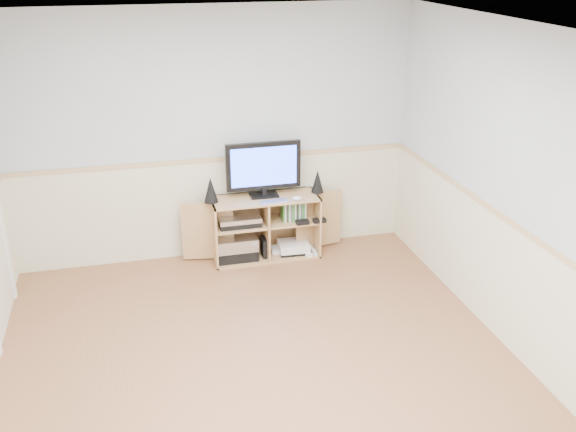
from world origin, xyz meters
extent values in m
cube|color=#A26E48|center=(0.00, 0.00, -0.01)|extent=(4.00, 4.50, 0.02)
cube|color=white|center=(0.00, 0.00, 2.51)|extent=(4.00, 4.50, 0.02)
cube|color=silver|center=(2.01, 0.00, 1.25)|extent=(0.02, 4.50, 2.50)
cube|color=silver|center=(0.00, 2.26, 1.25)|extent=(4.00, 0.02, 2.50)
cube|color=beige|center=(0.00, 2.24, 0.50)|extent=(4.00, 0.01, 1.00)
cube|color=tan|center=(0.00, 2.23, 1.02)|extent=(4.00, 0.02, 0.04)
cube|color=tan|center=(0.46, 2.02, 0.01)|extent=(1.08, 0.41, 0.02)
cube|color=tan|center=(0.46, 2.02, 0.64)|extent=(1.08, 0.41, 0.02)
cube|color=tan|center=(-0.07, 2.02, 0.33)|extent=(0.02, 0.41, 0.65)
cube|color=tan|center=(0.99, 2.02, 0.33)|extent=(0.02, 0.41, 0.65)
cube|color=tan|center=(0.46, 2.21, 0.33)|extent=(1.08, 0.02, 0.65)
cube|color=tan|center=(0.46, 2.02, 0.33)|extent=(0.02, 0.39, 0.61)
cube|color=tan|center=(0.19, 2.02, 0.38)|extent=(0.51, 0.37, 0.02)
cube|color=tan|center=(0.73, 2.02, 0.38)|extent=(0.51, 0.37, 0.02)
cube|color=tan|center=(-0.13, 2.07, 0.33)|extent=(0.52, 0.11, 0.61)
cube|color=tan|center=(1.04, 2.07, 0.33)|extent=(0.52, 0.11, 0.61)
cube|color=black|center=(0.46, 2.07, 0.66)|extent=(0.28, 0.18, 0.02)
cube|color=black|center=(0.46, 2.07, 0.70)|extent=(0.05, 0.04, 0.06)
cube|color=black|center=(0.46, 2.07, 0.97)|extent=(0.75, 0.05, 0.48)
cube|color=#3056FD|center=(0.46, 2.04, 0.97)|extent=(0.66, 0.01, 0.39)
cone|color=black|center=(-0.08, 2.04, 0.78)|extent=(0.14, 0.14, 0.26)
cone|color=black|center=(1.01, 2.04, 0.77)|extent=(0.13, 0.13, 0.23)
cube|color=silver|center=(0.52, 1.88, 0.66)|extent=(0.28, 0.14, 0.01)
ellipsoid|color=white|center=(0.76, 1.88, 0.67)|extent=(0.11, 0.09, 0.04)
cube|color=black|center=(0.15, 2.02, 0.07)|extent=(0.42, 0.31, 0.11)
cube|color=silver|center=(0.15, 2.02, 0.20)|extent=(0.42, 0.31, 0.13)
cube|color=black|center=(0.19, 2.02, 0.42)|extent=(0.42, 0.29, 0.05)
cube|color=silver|center=(0.19, 2.02, 0.46)|extent=(0.42, 0.29, 0.05)
cube|color=black|center=(0.43, 1.97, 0.12)|extent=(0.04, 0.14, 0.20)
cube|color=white|center=(0.63, 2.05, 0.04)|extent=(0.22, 0.17, 0.05)
cube|color=black|center=(0.75, 2.00, 0.04)|extent=(0.31, 0.26, 0.03)
cube|color=white|center=(0.75, 2.00, 0.09)|extent=(0.32, 0.28, 0.08)
cube|color=white|center=(0.95, 1.92, 0.04)|extent=(0.04, 0.14, 0.03)
cube|color=white|center=(0.93, 2.08, 0.04)|extent=(0.09, 0.15, 0.03)
cube|color=#3F8C3F|center=(0.75, 2.00, 0.48)|extent=(0.24, 0.13, 0.19)
cube|color=white|center=(1.00, 2.23, 0.60)|extent=(0.12, 0.03, 0.12)
camera|label=1|loc=(-0.80, -3.84, 2.99)|focal=40.00mm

